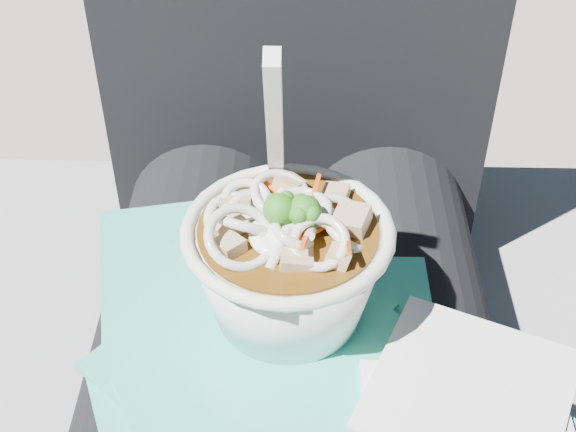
{
  "coord_description": "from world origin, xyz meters",
  "views": [
    {
      "loc": [
        0.0,
        -0.36,
        0.98
      ],
      "look_at": [
        -0.0,
        0.02,
        0.66
      ],
      "focal_mm": 50.0,
      "sensor_mm": 36.0,
      "label": 1
    }
  ],
  "objects_px": {
    "plastic_bag": "(288,378)",
    "udon_bowl": "(287,258)",
    "lap": "(293,408)",
    "person_body": "(295,287)"
  },
  "relations": [
    {
      "from": "person_body",
      "to": "udon_bowl",
      "type": "bearing_deg",
      "value": -93.32
    },
    {
      "from": "plastic_bag",
      "to": "udon_bowl",
      "type": "distance_m",
      "value": 0.08
    },
    {
      "from": "person_body",
      "to": "udon_bowl",
      "type": "relative_size",
      "value": 5.08
    },
    {
      "from": "lap",
      "to": "person_body",
      "type": "bearing_deg",
      "value": 90.0
    },
    {
      "from": "plastic_bag",
      "to": "udon_bowl",
      "type": "xyz_separation_m",
      "value": [
        -0.0,
        0.05,
        0.06
      ]
    },
    {
      "from": "lap",
      "to": "udon_bowl",
      "type": "height_order",
      "value": "udon_bowl"
    },
    {
      "from": "lap",
      "to": "plastic_bag",
      "type": "relative_size",
      "value": 1.32
    },
    {
      "from": "person_body",
      "to": "plastic_bag",
      "type": "xyz_separation_m",
      "value": [
        -0.0,
        -0.13,
        0.05
      ]
    },
    {
      "from": "person_body",
      "to": "plastic_bag",
      "type": "bearing_deg",
      "value": -91.32
    },
    {
      "from": "udon_bowl",
      "to": "person_body",
      "type": "bearing_deg",
      "value": 86.68
    }
  ]
}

